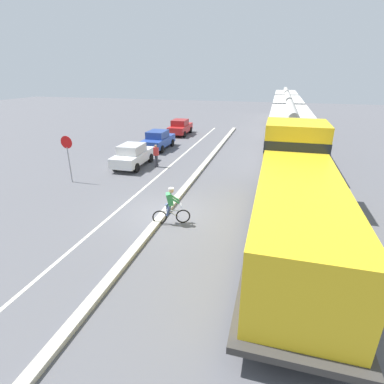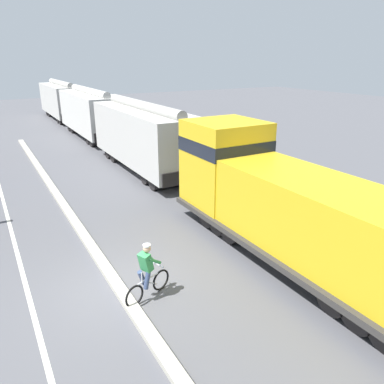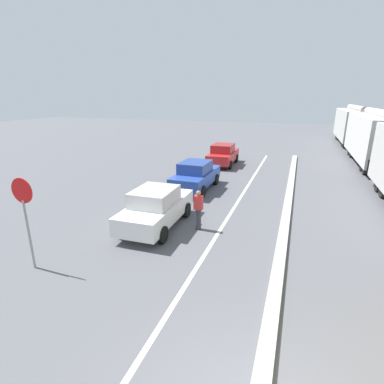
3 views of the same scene
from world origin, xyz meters
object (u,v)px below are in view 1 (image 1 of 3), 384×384
Objects in this scene: cyclist at (171,207)px; stop_sign at (68,150)px; pedestrian_by_cars at (156,155)px; parked_car_blue at (158,140)px; hopper_car_middle at (286,114)px; hopper_car_trailing at (285,104)px; locomotive at (294,198)px; parked_car_white at (133,155)px; hopper_car_lead at (288,133)px; parked_car_red at (180,127)px.

cyclist is 0.60× the size of stop_sign.
parked_car_blue is at bearing 109.92° from pedestrian_by_cars.
hopper_car_middle and hopper_car_trailing have the same top height.
pedestrian_by_cars is (-8.98, -15.90, -1.23)m from hopper_car_middle.
locomotive is 13.12m from parked_car_white.
stop_sign is at bearing -131.63° from pedestrian_by_cars.
parked_car_white is at bearing -170.28° from pedestrian_by_cars.
locomotive is at bearing -90.00° from hopper_car_trailing.
hopper_car_trailing is at bearing 68.99° from parked_car_white.
pedestrian_by_cars is (-8.98, -27.50, -1.23)m from hopper_car_trailing.
hopper_car_trailing reaches higher than parked_car_white.
hopper_car_lead is 6.54× the size of pedestrian_by_cars.
parked_car_blue is at bearing -89.24° from parked_car_red.
parked_car_white is at bearing -111.01° from hopper_car_trailing.
hopper_car_middle is at bearing 20.29° from parked_car_red.
parked_car_blue is at bearing -115.84° from hopper_car_trailing.
parked_car_red is 1.47× the size of stop_sign.
stop_sign is (-12.87, 3.48, 0.23)m from locomotive.
hopper_car_middle is (0.00, 11.60, 0.00)m from hopper_car_lead.
cyclist is at bearing -112.69° from hopper_car_lead.
stop_sign reaches higher than parked_car_red.
hopper_car_middle is 6.18× the size of cyclist.
hopper_car_lead is at bearing -90.00° from hopper_car_middle.
parked_car_white is (-10.67, -4.59, -1.26)m from hopper_car_lead.
parked_car_white and parked_car_red have the same top height.
hopper_car_trailing reaches higher than stop_sign.
parked_car_red is at bearing 91.21° from parked_car_white.
parked_car_white is at bearing -123.39° from hopper_car_middle.
cyclist reaches higher than parked_car_red.
cyclist reaches higher than parked_car_white.
hopper_car_middle is at bearing 56.61° from parked_car_white.
parked_car_white is 4.80m from stop_sign.
pedestrian_by_cars is at bearing -80.68° from parked_car_red.
locomotive is at bearing -50.15° from parked_car_blue.
stop_sign is (-12.87, -31.87, -0.05)m from hopper_car_trailing.
parked_car_white is at bearing -88.23° from parked_car_blue.
locomotive is 5.21m from cyclist.
parked_car_blue is 2.46× the size of cyclist.
hopper_car_lead reaches higher than parked_car_red.
locomotive reaches higher than pedestrian_by_cars.
parked_car_white is at bearing -156.74° from hopper_car_lead.
hopper_car_middle is at bearing 60.54° from pedestrian_by_cars.
parked_car_white is 9.46m from cyclist.
hopper_car_trailing is at bearing 90.00° from locomotive.
parked_car_blue is (-10.84, -22.37, -1.26)m from hopper_car_trailing.
hopper_car_middle reaches higher than parked_car_white.
parked_car_white is at bearing 61.71° from stop_sign.
hopper_car_middle reaches higher than parked_car_red.
parked_car_white is 5.42m from parked_car_blue.
hopper_car_trailing is (0.00, 23.20, 0.00)m from hopper_car_lead.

